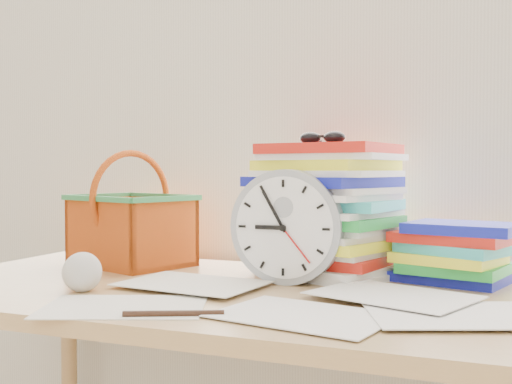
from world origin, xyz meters
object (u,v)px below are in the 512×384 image
at_px(desk, 235,325).
at_px(clock, 287,227).
at_px(basket, 131,209).
at_px(paper_stack, 327,210).
at_px(book_stack, 457,253).

xyz_separation_m(desk, clock, (0.08, 0.09, 0.20)).
height_order(clock, basket, basket).
bearing_deg(desk, clock, 45.78).
bearing_deg(clock, desk, -134.22).
height_order(paper_stack, book_stack, paper_stack).
distance_m(desk, basket, 0.46).
distance_m(desk, book_stack, 0.49).
height_order(book_stack, basket, basket).
bearing_deg(paper_stack, desk, -120.88).
relative_size(paper_stack, basket, 1.12).
bearing_deg(paper_stack, clock, -109.71).
distance_m(desk, paper_stack, 0.34).
xyz_separation_m(clock, book_stack, (0.33, 0.14, -0.06)).
relative_size(paper_stack, clock, 1.31).
relative_size(desk, paper_stack, 4.45).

